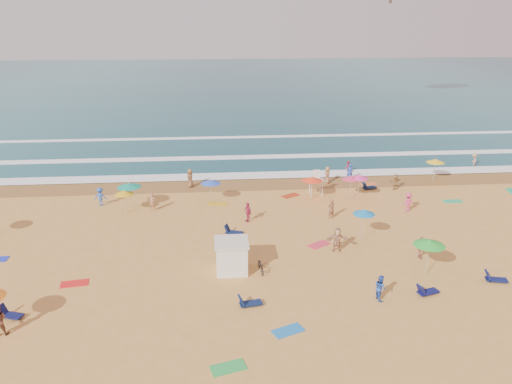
{
  "coord_description": "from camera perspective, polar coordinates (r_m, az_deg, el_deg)",
  "views": [
    {
      "loc": [
        -6.26,
        -34.25,
        16.06
      ],
      "look_at": [
        -2.93,
        6.0,
        1.5
      ],
      "focal_mm": 35.0,
      "sensor_mm": 36.0,
      "label": 1
    }
  ],
  "objects": [
    {
      "name": "ground",
      "position": [
        38.35,
        5.13,
        -5.02
      ],
      "size": [
        220.0,
        220.0,
        0.0
      ],
      "primitive_type": "plane",
      "color": "gold",
      "rests_on": "ground"
    },
    {
      "name": "ocean",
      "position": [
        119.5,
        -1.72,
        12.09
      ],
      "size": [
        220.0,
        140.0,
        0.18
      ],
      "primitive_type": "cube",
      "color": "#0C4756",
      "rests_on": "ground"
    },
    {
      "name": "cabana",
      "position": [
        32.94,
        -2.8,
        -7.41
      ],
      "size": [
        2.0,
        2.0,
        2.0
      ],
      "primitive_type": "cube",
      "color": "white",
      "rests_on": "ground"
    },
    {
      "name": "surf_foam",
      "position": [
        58.16,
        1.64,
        3.89
      ],
      "size": [
        200.0,
        18.7,
        0.05
      ],
      "color": "white",
      "rests_on": "ground"
    },
    {
      "name": "towels",
      "position": [
        37.1,
        4.95,
        -5.89
      ],
      "size": [
        46.81,
        27.35,
        0.03
      ],
      "color": "red",
      "rests_on": "ground"
    },
    {
      "name": "beach_umbrellas",
      "position": [
        37.5,
        4.08,
        -2.16
      ],
      "size": [
        66.62,
        26.26,
        0.83
      ],
      "color": "orange",
      "rests_on": "ground"
    },
    {
      "name": "wet_sand",
      "position": [
        49.83,
        2.74,
        1.0
      ],
      "size": [
        220.0,
        220.0,
        0.0
      ],
      "primitive_type": "plane",
      "color": "olive",
      "rests_on": "ground"
    },
    {
      "name": "lifeguard_stand",
      "position": [
        46.47,
        6.88,
        0.83
      ],
      "size": [
        1.2,
        1.2,
        2.1
      ],
      "primitive_type": null,
      "color": "white",
      "rests_on": "ground"
    },
    {
      "name": "loungers",
      "position": [
        37.62,
        14.58,
        -5.85
      ],
      "size": [
        45.06,
        20.38,
        0.34
      ],
      "color": "#0F144C",
      "rests_on": "ground"
    },
    {
      "name": "cabana_roof",
      "position": [
        32.47,
        -2.83,
        -5.74
      ],
      "size": [
        2.2,
        2.2,
        0.12
      ],
      "primitive_type": "cube",
      "color": "silver",
      "rests_on": "cabana"
    },
    {
      "name": "beachgoers",
      "position": [
        42.29,
        5.33,
        -1.41
      ],
      "size": [
        46.73,
        28.41,
        2.09
      ],
      "color": "blue",
      "rests_on": "ground"
    },
    {
      "name": "bicycle",
      "position": [
        33.05,
        0.57,
        -8.43
      ],
      "size": [
        0.73,
        1.64,
        0.84
      ],
      "primitive_type": "imported",
      "rotation": [
        0.0,
        0.0,
        0.11
      ],
      "color": "black",
      "rests_on": "ground"
    }
  ]
}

